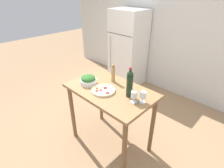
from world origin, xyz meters
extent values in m
plane|color=#9E7A56|center=(0.00, 0.00, 0.00)|extent=(14.00, 14.00, 0.00)
cube|color=silver|center=(0.00, 2.03, 1.30)|extent=(6.40, 0.06, 2.60)
cube|color=white|center=(-1.09, 1.67, 0.84)|extent=(0.71, 0.61, 1.68)
cube|color=black|center=(-1.09, 1.37, 1.21)|extent=(0.69, 0.01, 0.01)
cylinder|color=#B2B2B7|center=(-1.34, 1.35, 0.75)|extent=(0.02, 0.02, 0.75)
cube|color=olive|center=(0.00, 0.00, 0.92)|extent=(1.12, 0.69, 0.04)
cylinder|color=brown|center=(-0.50, -0.28, 0.45)|extent=(0.06, 0.06, 0.90)
cylinder|color=brown|center=(0.50, -0.28, 0.45)|extent=(0.06, 0.06, 0.90)
cylinder|color=brown|center=(-0.50, 0.28, 0.45)|extent=(0.06, 0.06, 0.90)
cylinder|color=brown|center=(0.50, 0.28, 0.45)|extent=(0.06, 0.06, 0.90)
cylinder|color=black|center=(0.27, 0.04, 1.07)|extent=(0.07, 0.07, 0.27)
sphere|color=black|center=(0.27, 0.04, 1.22)|extent=(0.07, 0.07, 0.07)
cylinder|color=black|center=(0.27, 0.04, 1.25)|extent=(0.03, 0.03, 0.06)
cylinder|color=maroon|center=(0.27, 0.04, 1.29)|extent=(0.03, 0.03, 0.02)
cylinder|color=silver|center=(0.39, -0.02, 0.94)|extent=(0.07, 0.07, 0.00)
cylinder|color=silver|center=(0.39, -0.02, 0.97)|extent=(0.01, 0.01, 0.06)
cylinder|color=white|center=(0.39, -0.02, 1.04)|extent=(0.07, 0.07, 0.07)
cylinder|color=maroon|center=(0.39, -0.02, 1.01)|extent=(0.06, 0.06, 0.01)
cylinder|color=silver|center=(0.46, 0.05, 0.94)|extent=(0.07, 0.07, 0.00)
cylinder|color=silver|center=(0.46, 0.05, 0.97)|extent=(0.01, 0.01, 0.06)
cylinder|color=white|center=(0.46, 0.05, 1.04)|extent=(0.07, 0.07, 0.07)
cylinder|color=maroon|center=(0.46, 0.05, 1.01)|extent=(0.06, 0.06, 0.01)
cylinder|color=#AD7F51|center=(-0.11, 0.17, 1.05)|extent=(0.05, 0.05, 0.21)
sphere|color=#936C45|center=(-0.11, 0.17, 1.17)|extent=(0.04, 0.04, 0.04)
cylinder|color=white|center=(-0.30, -0.10, 0.97)|extent=(0.22, 0.22, 0.07)
ellipsoid|color=#2D6628|center=(-0.30, -0.10, 1.03)|extent=(0.19, 0.19, 0.08)
cylinder|color=beige|center=(-0.02, -0.09, 0.95)|extent=(0.29, 0.29, 0.02)
torus|color=beige|center=(-0.02, -0.09, 0.96)|extent=(0.29, 0.29, 0.02)
cylinder|color=#AB2E27|center=(-0.04, -0.12, 0.96)|extent=(0.04, 0.04, 0.01)
cylinder|color=red|center=(-0.04, -0.04, 0.96)|extent=(0.05, 0.05, 0.01)
cylinder|color=red|center=(-0.06, -0.16, 0.96)|extent=(0.04, 0.04, 0.01)
cylinder|color=#B01F26|center=(0.06, -0.11, 0.96)|extent=(0.05, 0.05, 0.01)
cylinder|color=#AB310B|center=(-0.11, -0.12, 0.96)|extent=(0.04, 0.04, 0.01)
camera|label=1|loc=(1.33, -1.33, 2.07)|focal=28.00mm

